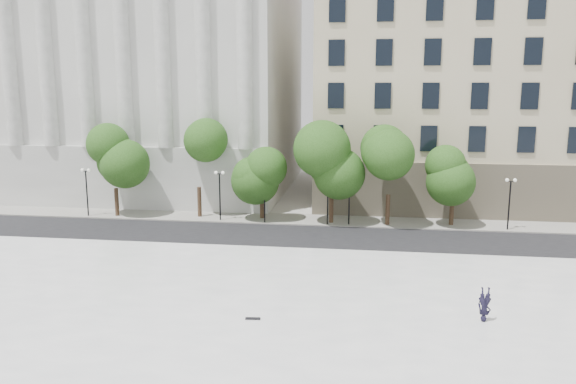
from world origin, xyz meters
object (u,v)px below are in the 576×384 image
Objects in this scene: traffic_light_west at (264,180)px; traffic_light_east at (328,183)px; person_lying at (484,317)px; skateboard at (253,319)px.

traffic_light_east is (5.32, 0.00, -0.12)m from traffic_light_west.
skateboard is at bearing -174.65° from person_lying.
traffic_light_west is at bearing 124.69° from person_lying.
traffic_light_west is 21.18m from skateboard.
traffic_light_west reaches higher than traffic_light_east.
person_lying is 11.07m from skateboard.
skateboard is (-2.16, -20.69, -3.13)m from traffic_light_east.
traffic_light_east is 21.50m from person_lying.
person_lying is at bearing -65.50° from traffic_light_east.
traffic_light_west is 5.32m from traffic_light_east.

